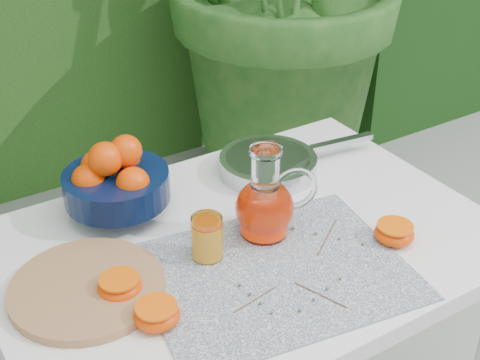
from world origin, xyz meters
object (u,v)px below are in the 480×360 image
white_table (245,271)px  saute_pan (269,163)px  cutting_board (87,288)px  juice_pitcher (266,205)px  fruit_bowl (115,180)px

white_table → saute_pan: 0.29m
cutting_board → saute_pan: 0.55m
cutting_board → juice_pitcher: bearing=-3.3°
white_table → saute_pan: size_ratio=2.42×
cutting_board → saute_pan: bearing=19.1°
white_table → cutting_board: size_ratio=3.54×
cutting_board → fruit_bowl: 0.27m
saute_pan → juice_pitcher: bearing=-126.1°
cutting_board → fruit_bowl: bearing=54.5°
fruit_bowl → saute_pan: bearing=-5.0°
white_table → fruit_bowl: size_ratio=3.56×
white_table → juice_pitcher: juice_pitcher is taller
cutting_board → saute_pan: saute_pan is taller
saute_pan → fruit_bowl: bearing=175.0°
juice_pitcher → saute_pan: juice_pitcher is taller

